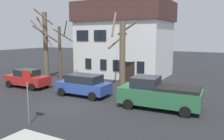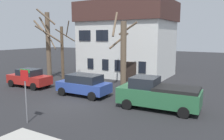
{
  "view_description": "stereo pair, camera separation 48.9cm",
  "coord_description": "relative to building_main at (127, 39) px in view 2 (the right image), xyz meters",
  "views": [
    {
      "loc": [
        9.92,
        -11.94,
        4.77
      ],
      "look_at": [
        1.56,
        3.29,
        2.15
      ],
      "focal_mm": 36.41,
      "sensor_mm": 36.0,
      "label": 1
    },
    {
      "loc": [
        10.34,
        -11.69,
        4.77
      ],
      "look_at": [
        1.56,
        3.29,
        2.15
      ],
      "focal_mm": 36.41,
      "sensor_mm": 36.0,
      "label": 2
    }
  ],
  "objects": [
    {
      "name": "bicycle_leaning",
      "position": [
        -2.17,
        -6.04,
        -4.06
      ],
      "size": [
        1.75,
        0.09,
        1.03
      ],
      "color": "black",
      "rests_on": "ground_plane"
    },
    {
      "name": "tree_bare_near",
      "position": [
        -6.67,
        -6.36,
        -0.4
      ],
      "size": [
        3.27,
        2.16,
        7.64
      ],
      "color": "brown",
      "rests_on": "ground_plane"
    },
    {
      "name": "tree_bare_mid",
      "position": [
        -5.04,
        -5.82,
        -1.29
      ],
      "size": [
        3.02,
        2.53,
        6.4
      ],
      "color": "brown",
      "rests_on": "ground_plane"
    },
    {
      "name": "car_red_sedan",
      "position": [
        -4.91,
        -10.53,
        -3.58
      ],
      "size": [
        4.38,
        2.04,
        1.69
      ],
      "color": "#AD231E",
      "rests_on": "ground_plane"
    },
    {
      "name": "street_sign_pole",
      "position": [
        2.33,
        -16.75,
        -2.33
      ],
      "size": [
        0.76,
        0.07,
        3.01
      ],
      "color": "slate",
      "rests_on": "ground_plane"
    },
    {
      "name": "tree_bare_far",
      "position": [
        2.87,
        -6.43,
        -1.12
      ],
      "size": [
        2.36,
        2.5,
        6.94
      ],
      "color": "brown",
      "rests_on": "ground_plane"
    },
    {
      "name": "building_main",
      "position": [
        0.0,
        0.0,
        0.0
      ],
      "size": [
        10.67,
        7.43,
        8.66
      ],
      "color": "white",
      "rests_on": "ground_plane"
    },
    {
      "name": "ground_plane",
      "position": [
        2.08,
        -12.99,
        -4.43
      ],
      "size": [
        120.0,
        120.0,
        0.0
      ],
      "primitive_type": "plane",
      "color": "#262628"
    },
    {
      "name": "car_blue_wagon",
      "position": [
        1.44,
        -10.44,
        -3.53
      ],
      "size": [
        4.32,
        2.16,
        1.72
      ],
      "color": "#2D4799",
      "rests_on": "ground_plane"
    },
    {
      "name": "pickup_truck_green",
      "position": [
        7.7,
        -10.69,
        -3.43
      ],
      "size": [
        5.38,
        2.57,
        2.07
      ],
      "color": "#2D6B42",
      "rests_on": "ground_plane"
    }
  ]
}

